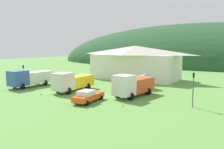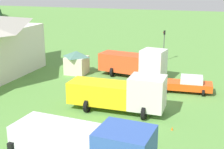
{
  "view_description": "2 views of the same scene",
  "coord_description": "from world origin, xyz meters",
  "px_view_note": "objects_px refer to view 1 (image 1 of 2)",
  "views": [
    {
      "loc": [
        22.22,
        -28.75,
        7.46
      ],
      "look_at": [
        1.8,
        4.16,
        2.77
      ],
      "focal_mm": 37.89,
      "sensor_mm": 36.0,
      "label": 1
    },
    {
      "loc": [
        -27.89,
        -7.05,
        10.63
      ],
      "look_at": [
        -0.31,
        2.48,
        2.17
      ],
      "focal_mm": 51.2,
      "sensor_mm": 36.0,
      "label": 2
    }
  ],
  "objects_px": {
    "flatbed_truck_yellow": "(72,81)",
    "traffic_cone_near_pickup": "(41,95)",
    "play_shed_cream": "(146,81)",
    "traffic_light_east": "(193,86)",
    "box_truck_blue": "(29,78)",
    "service_pickup_orange": "(88,96)",
    "traffic_cone_mid_row": "(123,106)",
    "heavy_rig_white": "(133,85)",
    "traffic_light_west": "(23,72)",
    "depot_building": "(135,62)"
  },
  "relations": [
    {
      "from": "flatbed_truck_yellow",
      "to": "traffic_cone_near_pickup",
      "type": "xyz_separation_m",
      "value": [
        -2.23,
        -4.65,
        -1.68
      ]
    },
    {
      "from": "flatbed_truck_yellow",
      "to": "traffic_cone_near_pickup",
      "type": "relative_size",
      "value": 15.19
    },
    {
      "from": "play_shed_cream",
      "to": "traffic_light_east",
      "type": "bearing_deg",
      "value": -41.05
    },
    {
      "from": "play_shed_cream",
      "to": "box_truck_blue",
      "type": "relative_size",
      "value": 0.33
    },
    {
      "from": "service_pickup_orange",
      "to": "traffic_cone_mid_row",
      "type": "xyz_separation_m",
      "value": [
        5.1,
        0.42,
        -0.83
      ]
    },
    {
      "from": "heavy_rig_white",
      "to": "traffic_cone_mid_row",
      "type": "height_order",
      "value": "heavy_rig_white"
    },
    {
      "from": "heavy_rig_white",
      "to": "traffic_light_east",
      "type": "height_order",
      "value": "traffic_light_east"
    },
    {
      "from": "traffic_cone_near_pickup",
      "to": "traffic_light_west",
      "type": "bearing_deg",
      "value": 153.36
    },
    {
      "from": "box_truck_blue",
      "to": "traffic_cone_near_pickup",
      "type": "bearing_deg",
      "value": 66.02
    },
    {
      "from": "traffic_light_west",
      "to": "traffic_cone_near_pickup",
      "type": "relative_size",
      "value": 6.77
    },
    {
      "from": "traffic_light_east",
      "to": "heavy_rig_white",
      "type": "bearing_deg",
      "value": 169.64
    },
    {
      "from": "heavy_rig_white",
      "to": "traffic_cone_near_pickup",
      "type": "xyz_separation_m",
      "value": [
        -12.6,
        -6.23,
        -1.75
      ]
    },
    {
      "from": "play_shed_cream",
      "to": "traffic_light_west",
      "type": "bearing_deg",
      "value": -161.72
    },
    {
      "from": "service_pickup_orange",
      "to": "traffic_light_east",
      "type": "height_order",
      "value": "traffic_light_east"
    },
    {
      "from": "heavy_rig_white",
      "to": "flatbed_truck_yellow",
      "type": "bearing_deg",
      "value": -73.6
    },
    {
      "from": "depot_building",
      "to": "service_pickup_orange",
      "type": "height_order",
      "value": "depot_building"
    },
    {
      "from": "depot_building",
      "to": "service_pickup_orange",
      "type": "relative_size",
      "value": 3.65
    },
    {
      "from": "box_truck_blue",
      "to": "traffic_light_west",
      "type": "bearing_deg",
      "value": -111.64
    },
    {
      "from": "traffic_cone_mid_row",
      "to": "heavy_rig_white",
      "type": "bearing_deg",
      "value": 105.37
    },
    {
      "from": "traffic_cone_mid_row",
      "to": "traffic_light_west",
      "type": "bearing_deg",
      "value": 168.41
    },
    {
      "from": "traffic_cone_near_pickup",
      "to": "traffic_light_east",
      "type": "bearing_deg",
      "value": 12.0
    },
    {
      "from": "play_shed_cream",
      "to": "heavy_rig_white",
      "type": "distance_m",
      "value": 7.11
    },
    {
      "from": "service_pickup_orange",
      "to": "traffic_light_east",
      "type": "bearing_deg",
      "value": 105.01
    },
    {
      "from": "play_shed_cream",
      "to": "traffic_cone_near_pickup",
      "type": "bearing_deg",
      "value": -131.24
    },
    {
      "from": "depot_building",
      "to": "traffic_cone_mid_row",
      "type": "xyz_separation_m",
      "value": [
        9.64,
        -22.98,
        -3.87
      ]
    },
    {
      "from": "play_shed_cream",
      "to": "service_pickup_orange",
      "type": "distance_m",
      "value": 13.49
    },
    {
      "from": "play_shed_cream",
      "to": "box_truck_blue",
      "type": "height_order",
      "value": "box_truck_blue"
    },
    {
      "from": "flatbed_truck_yellow",
      "to": "traffic_light_east",
      "type": "distance_m",
      "value": 19.38
    },
    {
      "from": "depot_building",
      "to": "box_truck_blue",
      "type": "height_order",
      "value": "depot_building"
    },
    {
      "from": "service_pickup_orange",
      "to": "box_truck_blue",
      "type": "bearing_deg",
      "value": -107.91
    },
    {
      "from": "service_pickup_orange",
      "to": "traffic_cone_near_pickup",
      "type": "xyz_separation_m",
      "value": [
        -9.09,
        -0.03,
        -0.83
      ]
    },
    {
      "from": "depot_building",
      "to": "heavy_rig_white",
      "type": "relative_size",
      "value": 2.51
    },
    {
      "from": "heavy_rig_white",
      "to": "traffic_cone_mid_row",
      "type": "relative_size",
      "value": 12.94
    },
    {
      "from": "depot_building",
      "to": "service_pickup_orange",
      "type": "xyz_separation_m",
      "value": [
        4.54,
        -23.4,
        -3.04
      ]
    },
    {
      "from": "depot_building",
      "to": "play_shed_cream",
      "type": "distance_m",
      "value": 12.63
    },
    {
      "from": "flatbed_truck_yellow",
      "to": "heavy_rig_white",
      "type": "xyz_separation_m",
      "value": [
        10.36,
        1.59,
        0.07
      ]
    },
    {
      "from": "heavy_rig_white",
      "to": "traffic_cone_near_pickup",
      "type": "height_order",
      "value": "heavy_rig_white"
    },
    {
      "from": "flatbed_truck_yellow",
      "to": "heavy_rig_white",
      "type": "bearing_deg",
      "value": 97.98
    },
    {
      "from": "flatbed_truck_yellow",
      "to": "service_pickup_orange",
      "type": "xyz_separation_m",
      "value": [
        6.85,
        -4.62,
        -0.85
      ]
    },
    {
      "from": "box_truck_blue",
      "to": "play_shed_cream",
      "type": "bearing_deg",
      "value": 120.2
    },
    {
      "from": "flatbed_truck_yellow",
      "to": "traffic_light_west",
      "type": "relative_size",
      "value": 2.24
    },
    {
      "from": "service_pickup_orange",
      "to": "heavy_rig_white",
      "type": "bearing_deg",
      "value": 145.47
    },
    {
      "from": "depot_building",
      "to": "traffic_cone_mid_row",
      "type": "relative_size",
      "value": 32.54
    },
    {
      "from": "flatbed_truck_yellow",
      "to": "traffic_cone_mid_row",
      "type": "xyz_separation_m",
      "value": [
        11.95,
        -4.2,
        -1.68
      ]
    },
    {
      "from": "box_truck_blue",
      "to": "heavy_rig_white",
      "type": "bearing_deg",
      "value": 100.57
    },
    {
      "from": "flatbed_truck_yellow",
      "to": "traffic_cone_mid_row",
      "type": "height_order",
      "value": "flatbed_truck_yellow"
    },
    {
      "from": "play_shed_cream",
      "to": "traffic_light_east",
      "type": "distance_m",
      "value": 13.26
    },
    {
      "from": "box_truck_blue",
      "to": "traffic_cone_near_pickup",
      "type": "distance_m",
      "value": 8.35
    },
    {
      "from": "service_pickup_orange",
      "to": "traffic_cone_near_pickup",
      "type": "bearing_deg",
      "value": -94.83
    },
    {
      "from": "play_shed_cream",
      "to": "heavy_rig_white",
      "type": "height_order",
      "value": "heavy_rig_white"
    }
  ]
}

